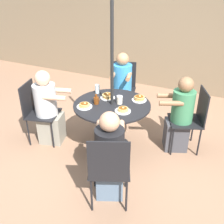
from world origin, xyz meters
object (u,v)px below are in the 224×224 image
patio_chair_north (37,109)px  coffee_cup (120,100)px  syrup_bottle (96,100)px  patio_chair_west (123,85)px  patio_table (112,114)px  diner_south (180,117)px  patio_chair_east (109,167)px  drinking_glass_a (97,89)px  diner_west (122,89)px  diner_north (48,110)px  pancake_plate_c (123,110)px  diner_east (110,158)px  pancake_plate_d (84,106)px  pancake_plate_a (108,96)px  pancake_plate_b (139,99)px  patio_chair_south (192,116)px

patio_chair_north → coffee_cup: 1.27m
syrup_bottle → patio_chair_north: bearing=-165.7°
patio_chair_west → syrup_bottle: (0.10, -1.19, 0.23)m
coffee_cup → patio_chair_west: bearing=110.3°
patio_table → diner_south: diner_south is taller
patio_chair_east → syrup_bottle: bearing=100.9°
patio_chair_east → drinking_glass_a: bearing=98.7°
diner_west → coffee_cup: (0.34, -0.88, 0.23)m
diner_north → pancake_plate_c: diner_north is taller
patio_chair_north → diner_west: bearing=129.8°
drinking_glass_a → diner_east: bearing=-56.3°
pancake_plate_d → coffee_cup: size_ratio=1.87×
patio_chair_east → pancake_plate_d: bearing=109.9°
patio_table → patio_chair_west: bearing=105.1°
pancake_plate_c → pancake_plate_d: 0.54m
patio_chair_east → patio_chair_west: size_ratio=1.00×
diner_east → diner_south: bearing=44.6°
diner_east → drinking_glass_a: bearing=99.9°
pancake_plate_d → drinking_glass_a: 0.51m
patio_chair_east → coffee_cup: bearing=84.8°
pancake_plate_a → syrup_bottle: size_ratio=1.48×
coffee_cup → patio_chair_north: bearing=-162.5°
pancake_plate_b → drinking_glass_a: bearing=-178.1°
patio_chair_east → patio_chair_west: bearing=85.6°
pancake_plate_a → diner_south: bearing=12.5°
diner_south → coffee_cup: size_ratio=9.92×
patio_chair_east → diner_west: bearing=86.0°
pancake_plate_b → syrup_bottle: size_ratio=1.48×
diner_west → pancake_plate_d: bearing=72.6°
diner_north → syrup_bottle: size_ratio=7.97×
pancake_plate_c → diner_south: bearing=38.3°
patio_chair_west → coffee_cup: (0.39, -1.05, 0.23)m
pancake_plate_c → pancake_plate_d: same height
diner_south → pancake_plate_a: bearing=79.4°
patio_chair_south → pancake_plate_b: (-0.75, -0.17, 0.20)m
diner_south → patio_chair_south: bearing=-90.0°
patio_table → patio_chair_north: 1.15m
pancake_plate_d → coffee_cup: coffee_cup is taller
patio_chair_west → drinking_glass_a: 0.89m
pancake_plate_a → drinking_glass_a: bearing=156.0°
patio_chair_north → pancake_plate_a: bearing=99.9°
diner_south → coffee_cup: 0.89m
syrup_bottle → pancake_plate_a: bearing=75.3°
diner_north → diner_west: size_ratio=0.98×
pancake_plate_a → pancake_plate_b: same height
diner_west → pancake_plate_b: size_ratio=5.54×
diner_east → patio_chair_south: bearing=39.6°
patio_chair_north → syrup_bottle: 0.96m
patio_chair_north → diner_east: 1.59m
patio_chair_north → patio_chair_east: size_ratio=1.00×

